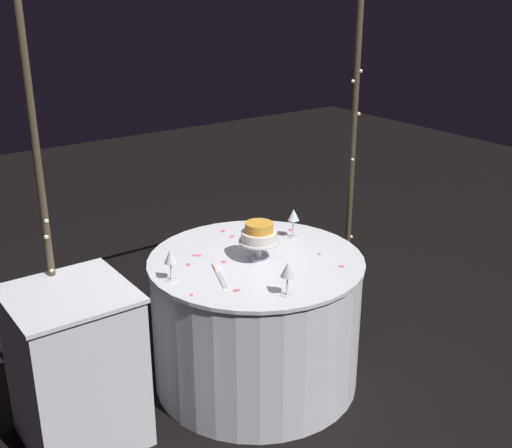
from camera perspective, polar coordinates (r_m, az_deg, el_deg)
name	(u,v)px	position (r m, az deg, el deg)	size (l,w,h in m)	color
ground_plane	(256,378)	(3.84, 0.00, -13.48)	(12.00, 12.00, 0.00)	black
decorative_arch	(221,117)	(3.50, -3.14, 9.41)	(2.05, 0.06, 2.27)	#473D2D
main_table	(256,321)	(3.64, 0.00, -8.55)	(1.17, 1.17, 0.76)	white
side_table	(77,367)	(3.31, -15.61, -12.14)	(0.56, 0.56, 0.82)	white
tiered_cake	(259,235)	(3.41, 0.28, -0.97)	(0.22, 0.22, 0.21)	silver
wine_glass_0	(170,258)	(3.21, -7.60, -3.00)	(0.06, 0.06, 0.17)	silver
wine_glass_1	(294,216)	(3.71, 3.34, 0.71)	(0.07, 0.07, 0.17)	silver
wine_glass_2	(288,271)	(3.03, 2.81, -4.19)	(0.07, 0.07, 0.17)	silver
cake_knife	(219,274)	(3.29, -3.30, -4.45)	(0.12, 0.28, 0.01)	silver
rose_petal_0	(237,290)	(3.13, -1.71, -5.89)	(0.04, 0.03, 0.00)	#EA6B84
rose_petal_1	(199,255)	(3.52, -5.10, -2.79)	(0.04, 0.03, 0.00)	#EA6B84
rose_petal_2	(232,236)	(3.76, -2.14, -1.11)	(0.04, 0.03, 0.00)	#EA6B84
rose_petal_3	(283,233)	(3.80, 2.39, -0.83)	(0.03, 0.02, 0.00)	#EA6B84
rose_petal_4	(342,266)	(3.41, 7.59, -3.73)	(0.03, 0.02, 0.00)	#EA6B84
rose_petal_5	(216,270)	(3.34, -3.59, -4.13)	(0.03, 0.02, 0.00)	#EA6B84
rose_petal_6	(291,230)	(3.86, 3.09, -0.53)	(0.04, 0.03, 0.00)	#EA6B84
rose_petal_7	(192,295)	(3.10, -5.73, -6.26)	(0.03, 0.02, 0.00)	#EA6B84
rose_petal_8	(223,231)	(3.84, -2.93, -0.62)	(0.04, 0.03, 0.00)	#EA6B84
rose_petal_9	(319,254)	(3.54, 5.65, -2.66)	(0.03, 0.02, 0.00)	#EA6B84
rose_petal_10	(224,262)	(3.43, -2.87, -3.37)	(0.03, 0.02, 0.00)	#EA6B84
rose_petal_11	(188,264)	(3.42, -6.02, -3.59)	(0.03, 0.02, 0.00)	#EA6B84
rose_petal_12	(194,255)	(3.52, -5.52, -2.78)	(0.03, 0.02, 0.00)	#EA6B84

